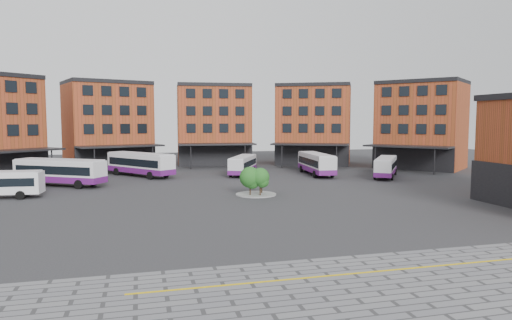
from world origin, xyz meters
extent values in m
plane|color=#28282B|center=(0.00, 0.00, 0.00)|extent=(160.00, 160.00, 0.00)
cube|color=gold|center=(2.00, -14.00, 0.03)|extent=(26.00, 0.15, 0.02)
cube|color=black|center=(-28.20, 33.32, 2.00)|extent=(10.00, 9.07, 4.00)
cube|color=black|center=(-28.07, 33.17, 9.20)|extent=(8.60, 7.77, 8.00)
cube|color=black|center=(-26.63, 31.58, 4.00)|extent=(12.61, 11.97, 0.25)
cylinder|color=black|center=(-22.05, 33.28, 2.00)|extent=(0.20, 0.20, 4.00)
cube|color=#9A3E21|center=(-15.30, 46.44, 7.00)|extent=(15.55, 13.69, 14.00)
cube|color=black|center=(-13.72, 41.85, 2.00)|extent=(12.45, 4.71, 4.00)
cube|color=black|center=(-15.30, 46.44, 14.30)|extent=(15.65, 13.97, 0.60)
cube|color=black|center=(-13.66, 41.66, 9.20)|extent=(10.87, 3.87, 8.00)
cube|color=black|center=(-12.96, 39.63, 4.00)|extent=(13.72, 8.39, 0.25)
cylinder|color=black|center=(-16.67, 36.45, 2.00)|extent=(0.20, 0.20, 4.00)
cylinder|color=black|center=(-8.07, 39.41, 2.00)|extent=(0.20, 0.20, 4.00)
cube|color=#9A3E21|center=(3.28, 48.89, 7.00)|extent=(13.67, 10.88, 14.00)
cube|color=black|center=(2.94, 44.05, 2.00)|extent=(13.00, 1.41, 4.00)
cube|color=black|center=(3.28, 48.89, 14.30)|extent=(13.69, 11.18, 0.60)
cube|color=black|center=(2.93, 43.85, 9.20)|extent=(11.42, 0.95, 8.00)
cube|color=black|center=(2.78, 41.70, 4.00)|extent=(13.28, 5.30, 0.25)
cylinder|color=black|center=(-1.89, 40.22, 2.00)|extent=(0.20, 0.20, 4.00)
cylinder|color=black|center=(7.19, 39.59, 2.00)|extent=(0.20, 0.20, 4.00)
cube|color=#9A3E21|center=(21.34, 43.88, 7.00)|extent=(16.12, 14.81, 14.00)
cube|color=black|center=(19.14, 39.56, 2.00)|extent=(11.81, 6.35, 4.00)
cube|color=black|center=(21.34, 43.88, 14.30)|extent=(16.26, 15.08, 0.60)
cube|color=black|center=(19.04, 39.38, 9.20)|extent=(10.26, 5.33, 8.00)
cube|color=black|center=(18.07, 37.46, 4.00)|extent=(13.58, 9.82, 0.25)
cylinder|color=black|center=(13.20, 37.92, 2.00)|extent=(0.20, 0.20, 4.00)
cylinder|color=black|center=(21.31, 33.79, 2.00)|extent=(0.20, 0.20, 4.00)
cube|color=#9A3E21|center=(36.00, 32.21, 7.00)|extent=(16.02, 16.39, 14.00)
cube|color=black|center=(32.29, 29.09, 2.00)|extent=(8.74, 10.28, 4.00)
cube|color=black|center=(36.00, 32.21, 14.30)|extent=(16.25, 16.58, 0.60)
cube|color=black|center=(32.14, 28.96, 9.20)|extent=(7.47, 8.86, 8.00)
cube|color=black|center=(30.49, 27.58, 4.00)|extent=(11.73, 12.79, 0.25)
cylinder|color=black|center=(26.19, 29.91, 2.00)|extent=(0.20, 0.20, 4.00)
cylinder|color=black|center=(32.03, 22.94, 2.00)|extent=(0.20, 0.20, 4.00)
cylinder|color=gray|center=(2.00, 12.00, 0.06)|extent=(4.40, 4.40, 0.12)
cylinder|color=#332114|center=(1.20, 11.40, 0.72)|extent=(0.14, 0.14, 1.44)
sphere|color=#214D19|center=(1.20, 11.40, 2.01)|extent=(2.25, 2.25, 2.25)
sphere|color=#214D19|center=(1.40, 11.25, 1.58)|extent=(1.58, 1.58, 1.58)
cylinder|color=#332114|center=(2.80, 12.60, 0.59)|extent=(0.14, 0.14, 1.17)
sphere|color=#214D19|center=(2.80, 12.60, 1.64)|extent=(1.59, 1.59, 1.59)
sphere|color=#214D19|center=(3.00, 12.45, 1.29)|extent=(1.11, 1.11, 1.11)
cylinder|color=#332114|center=(2.20, 11.00, 0.74)|extent=(0.14, 0.14, 1.47)
sphere|color=#214D19|center=(2.20, 11.00, 2.06)|extent=(1.96, 1.96, 1.96)
sphere|color=#214D19|center=(2.40, 10.85, 1.62)|extent=(1.37, 1.37, 1.37)
cylinder|color=black|center=(-22.03, 15.13, 0.45)|extent=(0.93, 0.36, 0.91)
cylinder|color=black|center=(-21.81, 17.38, 0.45)|extent=(0.93, 0.36, 0.91)
cube|color=white|center=(-19.67, 24.41, 1.90)|extent=(11.39, 8.46, 2.62)
cube|color=black|center=(-19.67, 24.41, 2.08)|extent=(10.63, 8.02, 1.01)
cube|color=silver|center=(-19.67, 24.41, 3.26)|extent=(10.94, 8.12, 0.13)
cube|color=black|center=(-24.57, 27.45, 2.14)|extent=(1.30, 1.99, 1.18)
cube|color=#5D186C|center=(-19.67, 24.41, 0.96)|extent=(11.45, 8.51, 0.75)
cylinder|color=black|center=(-23.57, 25.25, 0.53)|extent=(1.08, 0.84, 1.07)
cylinder|color=black|center=(-22.16, 27.52, 0.53)|extent=(1.08, 0.84, 1.07)
cylinder|color=black|center=(-17.17, 21.29, 0.53)|extent=(1.08, 0.84, 1.07)
cylinder|color=black|center=(-15.77, 23.56, 0.53)|extent=(1.08, 0.84, 1.07)
cube|color=silver|center=(-10.04, 31.88, 1.94)|extent=(9.45, 11.19, 2.67)
cube|color=black|center=(-10.04, 31.88, 2.13)|extent=(8.92, 10.46, 1.04)
cube|color=silver|center=(-10.04, 31.88, 3.33)|extent=(9.07, 10.74, 0.13)
cube|color=black|center=(-13.62, 36.57, 2.18)|extent=(1.91, 1.50, 1.20)
cube|color=#5D186C|center=(-10.04, 31.88, 0.98)|extent=(9.51, 11.25, 0.76)
cylinder|color=black|center=(-13.46, 34.11, 0.55)|extent=(0.92, 1.07, 1.09)
cylinder|color=black|center=(-11.29, 35.76, 0.55)|extent=(0.92, 1.07, 1.09)
cylinder|color=black|center=(-8.79, 28.00, 0.55)|extent=(0.92, 1.07, 1.09)
cylinder|color=black|center=(-6.63, 29.66, 0.55)|extent=(0.92, 1.07, 1.09)
cube|color=silver|center=(4.70, 30.31, 1.58)|extent=(6.15, 9.81, 2.18)
cube|color=black|center=(4.70, 30.31, 1.73)|extent=(5.87, 9.13, 0.85)
cube|color=silver|center=(4.70, 30.31, 2.71)|extent=(5.90, 9.42, 0.11)
cube|color=black|center=(6.72, 34.65, 1.78)|extent=(1.76, 0.91, 0.98)
cube|color=#5D186C|center=(4.70, 30.31, 0.80)|extent=(6.20, 9.86, 0.62)
cylinder|color=black|center=(5.02, 33.62, 0.44)|extent=(0.62, 0.92, 0.89)
cylinder|color=black|center=(7.03, 32.68, 0.44)|extent=(0.62, 0.92, 0.89)
cylinder|color=black|center=(2.37, 27.94, 0.44)|extent=(0.62, 0.92, 0.89)
cylinder|color=black|center=(4.39, 27.00, 0.44)|extent=(0.62, 0.92, 0.89)
cube|color=silver|center=(15.18, 27.45, 1.82)|extent=(3.55, 11.44, 2.51)
cube|color=black|center=(15.18, 27.45, 2.00)|extent=(3.53, 10.55, 0.97)
cube|color=silver|center=(15.18, 27.45, 3.12)|extent=(3.41, 10.99, 0.12)
cube|color=black|center=(15.67, 32.95, 2.05)|extent=(2.18, 0.31, 1.13)
cube|color=#5D186C|center=(15.18, 27.45, 0.92)|extent=(3.60, 11.49, 0.72)
cylinder|color=black|center=(14.23, 31.15, 0.51)|extent=(0.40, 1.05, 1.02)
cylinder|color=black|center=(16.77, 30.92, 0.51)|extent=(0.40, 1.05, 1.02)
cylinder|color=black|center=(13.58, 23.97, 0.51)|extent=(0.40, 1.05, 1.02)
cylinder|color=black|center=(16.13, 23.74, 0.51)|extent=(0.40, 1.05, 1.02)
cube|color=silver|center=(23.70, 22.34, 1.61)|extent=(7.60, 9.44, 2.22)
cube|color=black|center=(23.70, 22.34, 1.77)|extent=(7.19, 8.82, 0.86)
cube|color=silver|center=(23.70, 22.34, 2.76)|extent=(7.29, 9.06, 0.11)
cube|color=black|center=(26.52, 26.32, 1.81)|extent=(1.64, 1.21, 1.00)
cube|color=#5D186C|center=(23.70, 22.34, 0.81)|extent=(7.65, 9.49, 0.63)
cylinder|color=black|center=(24.62, 25.60, 0.45)|extent=(0.74, 0.90, 0.91)
cylinder|color=black|center=(26.47, 24.29, 0.45)|extent=(0.74, 0.90, 0.91)
cylinder|color=black|center=(20.94, 20.39, 0.45)|extent=(0.74, 0.90, 0.91)
cylinder|color=black|center=(22.79, 19.09, 0.45)|extent=(0.74, 0.90, 0.91)
camera|label=1|loc=(-10.21, -35.36, 8.08)|focal=32.00mm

